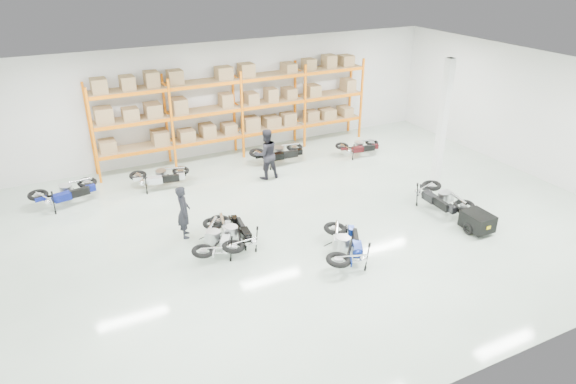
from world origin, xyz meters
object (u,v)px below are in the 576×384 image
moto_black_far_left (234,229)px  moto_touring_right (442,194)px  trailer (477,221)px  moto_back_a (65,188)px  person_back (266,154)px  moto_back_b (160,173)px  moto_back_c (278,150)px  moto_back_d (359,144)px  moto_blue_centre (346,240)px  moto_silver_left (216,234)px  person_left (184,212)px

moto_black_far_left → moto_touring_right: bearing=179.0°
trailer → moto_back_a: 13.14m
person_back → moto_back_b: bearing=-12.9°
moto_back_a → moto_back_c: bearing=-101.2°
moto_touring_right → moto_back_d: moto_touring_right is taller
moto_blue_centre → person_back: 6.01m
trailer → person_back: size_ratio=0.78×
moto_touring_right → moto_back_d: 5.29m
moto_back_c → person_back: (-1.00, -1.06, 0.36)m
moto_silver_left → moto_back_d: size_ratio=1.12×
moto_back_a → moto_back_d: 11.18m
person_left → moto_back_c: bearing=-40.1°
moto_back_a → person_left: 4.81m
moto_blue_centre → trailer: moto_blue_centre is taller
moto_back_d → person_left: 8.84m
moto_back_b → moto_touring_right: bearing=-116.5°
moto_back_a → moto_back_c: 7.84m
moto_back_a → person_back: 6.91m
moto_black_far_left → moto_back_b: (-0.91, 4.93, -0.01)m
moto_silver_left → moto_blue_centre: bearing=176.1°
moto_blue_centre → moto_back_c: size_ratio=1.01×
moto_silver_left → moto_black_far_left: moto_black_far_left is taller
moto_back_b → moto_back_c: bearing=-77.8°
trailer → person_back: person_back is taller
trailer → moto_black_far_left: bearing=160.2°
moto_touring_right → moto_back_b: 9.64m
moto_blue_centre → moto_back_a: (-6.48, 6.97, -0.01)m
person_left → moto_blue_centre: bearing=-120.2°
moto_back_c → person_left: (-4.90, -3.88, 0.22)m
moto_touring_right → moto_back_b: size_ratio=1.07×
moto_black_far_left → person_back: (2.80, 4.00, 0.38)m
moto_back_c → moto_back_a: bearing=93.3°
moto_black_far_left → person_back: bearing=-118.6°
moto_touring_right → moto_back_c: 6.65m
moto_touring_right → moto_back_b: moto_touring_right is taller
moto_back_d → moto_silver_left: bearing=129.0°
person_back → moto_silver_left: bearing=51.4°
trailer → person_back: 7.63m
moto_silver_left → moto_back_d: (7.69, 4.42, -0.06)m
moto_black_far_left → moto_back_a: (-4.03, 4.98, 0.02)m
moto_touring_right → moto_back_c: (-2.98, 5.95, -0.00)m
moto_back_c → person_back: size_ratio=1.02×
moto_black_far_left → trailer: bearing=166.3°
moto_touring_right → person_left: person_left is taller
moto_black_far_left → person_left: bearing=-40.8°
moto_back_b → moto_back_d: moto_back_b is taller
moto_silver_left → person_back: bearing=-100.5°
moto_black_far_left → trailer: 7.23m
trailer → moto_back_b: moto_back_b is taller
moto_back_d → moto_blue_centre: bearing=152.8°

